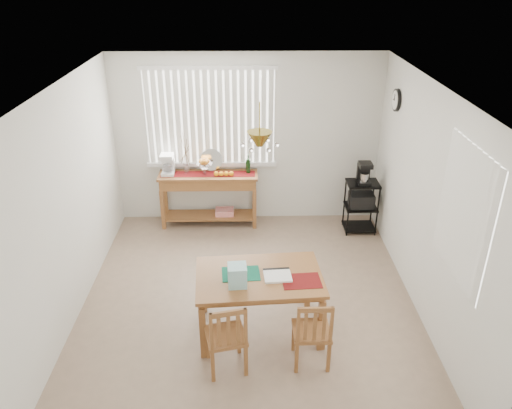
{
  "coord_description": "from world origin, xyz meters",
  "views": [
    {
      "loc": [
        0.01,
        -4.93,
        3.76
      ],
      "look_at": [
        0.1,
        0.55,
        1.05
      ],
      "focal_mm": 35.0,
      "sensor_mm": 36.0,
      "label": 1
    }
  ],
  "objects_px": {
    "sideboard": "(209,187)",
    "wire_cart": "(361,202)",
    "cart_items": "(364,173)",
    "chair_left": "(226,337)",
    "dining_table": "(259,282)",
    "chair_right": "(312,332)"
  },
  "relations": [
    {
      "from": "sideboard",
      "to": "wire_cart",
      "type": "xyz_separation_m",
      "value": [
        2.29,
        -0.26,
        -0.15
      ]
    },
    {
      "from": "cart_items",
      "to": "chair_left",
      "type": "relative_size",
      "value": 0.39
    },
    {
      "from": "sideboard",
      "to": "dining_table",
      "type": "relative_size",
      "value": 1.06
    },
    {
      "from": "chair_left",
      "to": "cart_items",
      "type": "bearing_deg",
      "value": 56.28
    },
    {
      "from": "chair_left",
      "to": "chair_right",
      "type": "bearing_deg",
      "value": 4.62
    },
    {
      "from": "dining_table",
      "to": "wire_cart",
      "type": "bearing_deg",
      "value": 55.0
    },
    {
      "from": "sideboard",
      "to": "wire_cart",
      "type": "height_order",
      "value": "sideboard"
    },
    {
      "from": "sideboard",
      "to": "wire_cart",
      "type": "bearing_deg",
      "value": -6.36
    },
    {
      "from": "dining_table",
      "to": "chair_left",
      "type": "xyz_separation_m",
      "value": [
        -0.34,
        -0.61,
        -0.23
      ]
    },
    {
      "from": "sideboard",
      "to": "dining_table",
      "type": "xyz_separation_m",
      "value": [
        0.71,
        -2.52,
        0.01
      ]
    },
    {
      "from": "cart_items",
      "to": "chair_left",
      "type": "height_order",
      "value": "cart_items"
    },
    {
      "from": "sideboard",
      "to": "dining_table",
      "type": "bearing_deg",
      "value": -74.35
    },
    {
      "from": "sideboard",
      "to": "cart_items",
      "type": "height_order",
      "value": "cart_items"
    },
    {
      "from": "sideboard",
      "to": "chair_left",
      "type": "distance_m",
      "value": 3.15
    },
    {
      "from": "dining_table",
      "to": "chair_right",
      "type": "height_order",
      "value": "chair_right"
    },
    {
      "from": "cart_items",
      "to": "chair_left",
      "type": "distance_m",
      "value": 3.5
    },
    {
      "from": "wire_cart",
      "to": "chair_right",
      "type": "bearing_deg",
      "value": -110.84
    },
    {
      "from": "dining_table",
      "to": "chair_right",
      "type": "xyz_separation_m",
      "value": [
        0.52,
        -0.54,
        -0.24
      ]
    },
    {
      "from": "chair_left",
      "to": "chair_right",
      "type": "distance_m",
      "value": 0.86
    },
    {
      "from": "sideboard",
      "to": "dining_table",
      "type": "height_order",
      "value": "sideboard"
    },
    {
      "from": "cart_items",
      "to": "chair_left",
      "type": "xyz_separation_m",
      "value": [
        -1.92,
        -2.88,
        -0.54
      ]
    },
    {
      "from": "cart_items",
      "to": "chair_left",
      "type": "bearing_deg",
      "value": -123.72
    }
  ]
}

